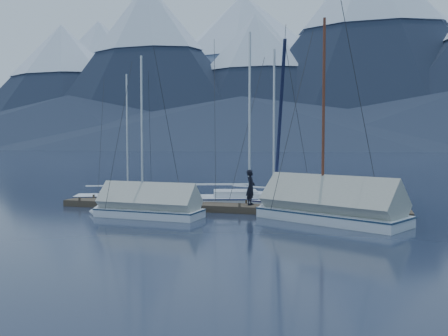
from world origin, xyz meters
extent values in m
plane|color=black|center=(0.00, 0.00, 0.00)|extent=(1000.00, 1000.00, 0.00)
cone|color=#475675|center=(-260.00, 420.00, 65.00)|extent=(308.00, 308.00, 130.00)
cone|color=silver|center=(-260.00, 420.00, 103.20)|extent=(133.24, 133.24, 54.60)
cone|color=#475675|center=(-110.00, 440.00, 75.00)|extent=(352.00, 352.00, 150.00)
cone|color=silver|center=(-110.00, 440.00, 119.00)|extent=(152.28, 152.28, 63.00)
cone|color=#475675|center=(40.00, 430.00, 70.00)|extent=(330.00, 330.00, 140.00)
cone|color=silver|center=(40.00, 430.00, 111.10)|extent=(142.76, 142.76, 58.80)
cone|color=#192133|center=(-220.00, 300.00, 47.50)|extent=(209.00, 209.00, 95.00)
cone|color=silver|center=(-220.00, 300.00, 75.55)|extent=(90.41, 90.41, 39.90)
cone|color=#192133|center=(-140.00, 285.00, 57.50)|extent=(190.00, 190.00, 115.00)
cone|color=silver|center=(-140.00, 285.00, 91.35)|extent=(82.19, 82.19, 48.30)
cone|color=#192133|center=(-65.00, 295.00, 45.00)|extent=(171.00, 171.00, 90.00)
cone|color=silver|center=(-65.00, 295.00, 71.60)|extent=(73.97, 73.97, 37.80)
cone|color=#192133|center=(10.00, 310.00, 67.50)|extent=(228.00, 228.00, 135.00)
cone|color=#192133|center=(-180.00, 250.00, 17.50)|extent=(364.00, 364.00, 35.00)
cone|color=#192133|center=(-60.00, 240.00, 15.00)|extent=(416.00, 416.00, 30.00)
cube|color=#382D23|center=(0.00, 2.00, 0.17)|extent=(18.00, 1.50, 0.34)
cube|color=black|center=(-6.00, 2.00, -0.05)|extent=(3.00, 1.30, 0.30)
cube|color=black|center=(0.00, 2.00, -0.05)|extent=(3.00, 1.30, 0.30)
cube|color=black|center=(6.00, 2.00, -0.05)|extent=(3.00, 1.30, 0.30)
cylinder|color=#382D23|center=(-8.00, 2.70, 0.35)|extent=(0.12, 0.12, 0.35)
cylinder|color=#382D23|center=(-8.00, 1.30, 0.35)|extent=(0.12, 0.12, 0.35)
cylinder|color=#382D23|center=(-5.00, 2.70, 0.35)|extent=(0.12, 0.12, 0.35)
cylinder|color=#382D23|center=(-5.00, 1.30, 0.35)|extent=(0.12, 0.12, 0.35)
cylinder|color=#382D23|center=(-2.00, 2.70, 0.35)|extent=(0.12, 0.12, 0.35)
cylinder|color=#382D23|center=(-2.00, 1.30, 0.35)|extent=(0.12, 0.12, 0.35)
cylinder|color=#382D23|center=(1.00, 2.70, 0.35)|extent=(0.12, 0.12, 0.35)
cylinder|color=#382D23|center=(1.00, 1.30, 0.35)|extent=(0.12, 0.12, 0.35)
cylinder|color=#382D23|center=(4.00, 2.70, 0.35)|extent=(0.12, 0.12, 0.35)
cylinder|color=#382D23|center=(4.00, 1.30, 0.35)|extent=(0.12, 0.12, 0.35)
cylinder|color=#382D23|center=(7.00, 2.70, 0.35)|extent=(0.12, 0.12, 0.35)
cylinder|color=#382D23|center=(7.00, 1.30, 0.35)|extent=(0.12, 0.12, 0.35)
cube|color=white|center=(-7.00, 4.16, 0.11)|extent=(5.62, 3.70, 0.59)
cube|color=white|center=(-7.00, 4.16, -0.16)|extent=(4.57, 2.65, 0.27)
cube|color=#182248|center=(-7.00, 4.16, 0.36)|extent=(5.68, 3.73, 0.05)
cone|color=white|center=(-4.16, 5.34, 0.11)|extent=(1.56, 1.96, 1.71)
cube|color=white|center=(-7.25, 4.06, 0.53)|extent=(2.21, 1.87, 0.27)
cylinder|color=#B2B7BF|center=(-6.67, 4.30, 3.97)|extent=(0.11, 0.11, 7.13)
cylinder|color=#B2B7BF|center=(-7.83, 3.82, 0.94)|extent=(2.25, 1.00, 0.08)
cylinder|color=#26262B|center=(-5.44, 4.81, 3.97)|extent=(1.05, 2.50, 7.14)
cube|color=silver|center=(0.32, 4.34, 0.14)|extent=(7.14, 4.31, 0.75)
cube|color=silver|center=(0.32, 4.34, -0.20)|extent=(5.86, 3.02, 0.34)
cube|color=navy|center=(0.32, 4.34, 0.45)|extent=(7.21, 4.35, 0.07)
cone|color=silver|center=(4.01, 5.58, 0.14)|extent=(1.87, 2.45, 2.17)
cube|color=silver|center=(-0.01, 4.23, 0.68)|extent=(2.75, 2.26, 0.34)
cylinder|color=#B2B7BF|center=(0.74, 4.48, 5.03)|extent=(0.14, 0.14, 9.04)
cylinder|color=#B2B7BF|center=(-0.75, 3.98, 1.19)|extent=(2.92, 1.07, 0.10)
cylinder|color=#26262B|center=(2.35, 5.02, 5.03)|extent=(1.12, 3.24, 9.05)
cube|color=silver|center=(1.82, 4.12, 0.12)|extent=(6.31, 4.02, 0.66)
cube|color=silver|center=(1.82, 4.12, -0.18)|extent=(5.15, 2.85, 0.30)
cube|color=#1A1745|center=(1.82, 4.12, 0.40)|extent=(6.37, 4.06, 0.06)
cone|color=silver|center=(5.03, 2.89, 0.12)|extent=(1.71, 2.18, 1.92)
cube|color=silver|center=(1.54, 4.23, 0.60)|extent=(2.46, 2.06, 0.30)
cylinder|color=#B2B7BF|center=(2.19, 3.98, 4.44)|extent=(0.12, 0.12, 7.99)
cylinder|color=#B2B7BF|center=(0.89, 4.48, 1.05)|extent=(2.55, 1.05, 0.09)
cylinder|color=#26262B|center=(3.59, 3.44, 4.44)|extent=(1.11, 2.82, 7.99)
cube|color=silver|center=(5.46, 0.08, 0.13)|extent=(6.89, 5.05, 0.70)
cube|color=silver|center=(5.46, 0.08, -0.19)|extent=(5.54, 3.67, 0.32)
cube|color=#19304B|center=(5.46, 0.08, 0.42)|extent=(6.96, 5.10, 0.06)
cone|color=silver|center=(2.12, 1.79, 0.13)|extent=(2.05, 2.52, 2.23)
cylinder|color=#592819|center=(5.08, 0.28, 4.70)|extent=(0.13, 0.13, 8.45)
cylinder|color=#592819|center=(6.40, -0.40, 1.11)|extent=(2.67, 1.43, 0.10)
cylinder|color=#26262B|center=(3.63, 1.02, 4.70)|extent=(1.53, 2.95, 8.46)
cube|color=#9B9C92|center=(5.46, 0.08, 0.90)|extent=(6.62, 4.94, 2.37)
cube|color=white|center=(-2.79, -0.91, 0.11)|extent=(5.08, 2.10, 0.59)
cube|color=white|center=(-2.79, -0.91, -0.16)|extent=(4.29, 1.25, 0.27)
cube|color=#162B44|center=(-2.79, -0.91, 0.36)|extent=(5.14, 2.12, 0.05)
cone|color=white|center=(-5.68, -0.72, 0.11)|extent=(1.09, 1.77, 1.71)
cylinder|color=#B2B7BF|center=(-3.15, -0.89, 3.96)|extent=(0.11, 0.11, 7.11)
cylinder|color=#B2B7BF|center=(-1.91, -0.97, 0.93)|extent=(2.24, 0.22, 0.08)
cylinder|color=#26262B|center=(-4.39, -0.81, 3.96)|extent=(0.18, 2.51, 7.12)
cube|color=#AAAA9F|center=(-2.79, -0.91, 0.76)|extent=(4.84, 2.11, 1.81)
imported|color=black|center=(1.35, 2.20, 1.23)|extent=(0.46, 0.67, 1.78)
camera|label=1|loc=(6.82, -21.05, 3.46)|focal=38.00mm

